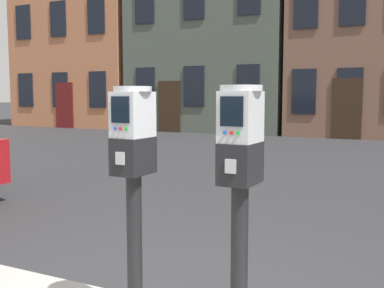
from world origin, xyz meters
TOP-DOWN VIEW (x-y plane):
  - parking_meter_near_kerb at (-0.04, -0.16)m, footprint 0.22×0.26m
  - parking_meter_twin_adjacent at (0.62, -0.16)m, footprint 0.22×0.26m
  - townhouse_brick_corner at (-13.77, 17.01)m, footprint 6.51×5.39m

SIDE VIEW (x-z plane):
  - parking_meter_near_kerb at x=-0.04m, z-range 0.41..1.83m
  - parking_meter_twin_adjacent at x=0.62m, z-range 0.41..1.83m
  - townhouse_brick_corner at x=-13.77m, z-range 0.00..9.66m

